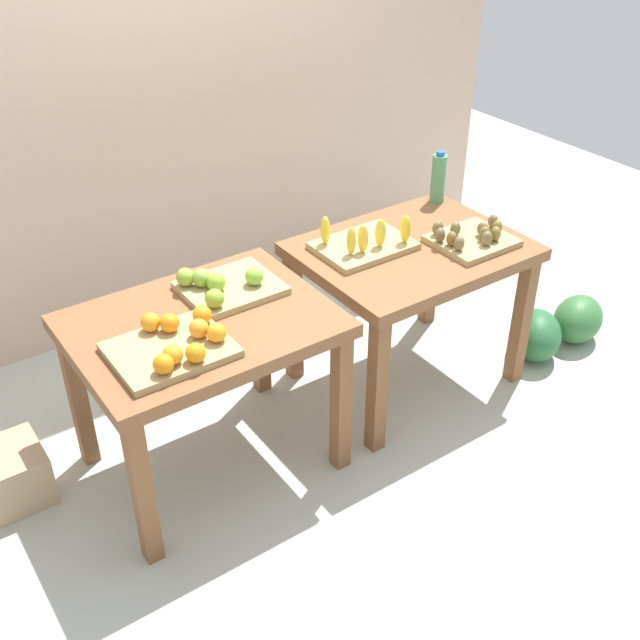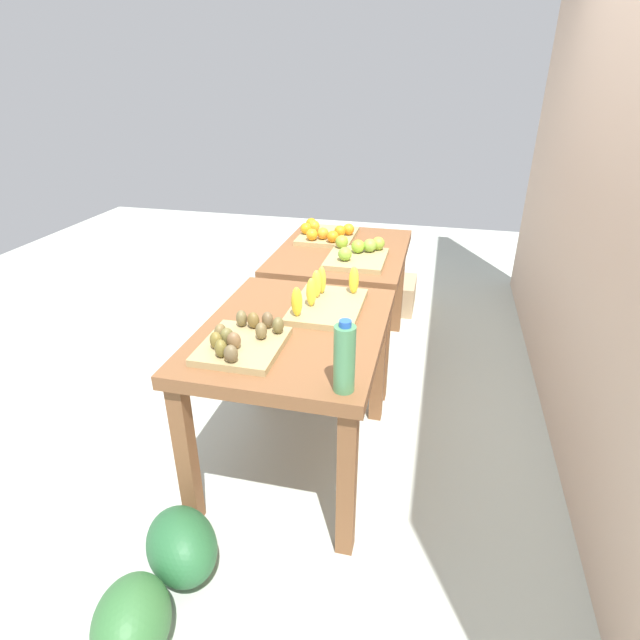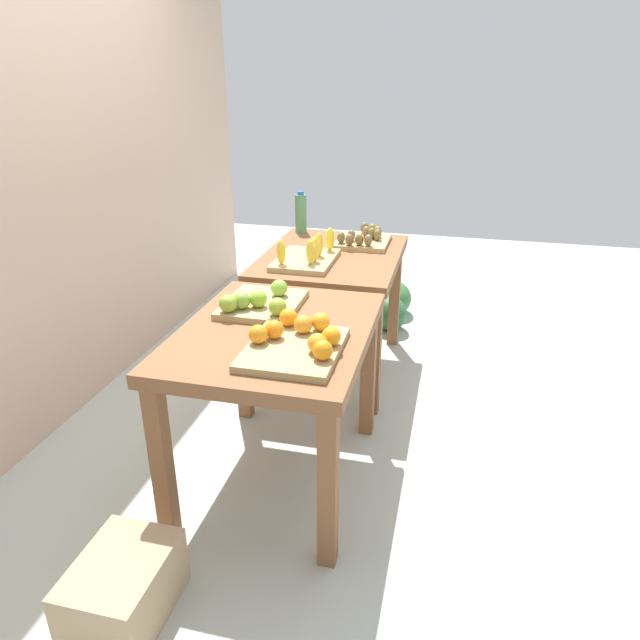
% 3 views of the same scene
% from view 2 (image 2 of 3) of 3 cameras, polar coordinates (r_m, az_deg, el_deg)
% --- Properties ---
extents(ground_plane, '(8.00, 8.00, 0.00)m').
position_cam_2_polar(ground_plane, '(3.11, 0.21, -8.84)').
color(ground_plane, '#B0B8AD').
extents(back_wall, '(4.40, 0.12, 3.00)m').
position_cam_2_polar(back_wall, '(2.61, 31.87, 16.14)').
color(back_wall, '#CCAB93').
rests_on(back_wall, ground_plane).
extents(display_table_left, '(1.04, 0.80, 0.77)m').
position_cam_2_polar(display_table_left, '(3.30, 2.49, 6.14)').
color(display_table_left, brown).
rests_on(display_table_left, ground_plane).
extents(display_table_right, '(1.04, 0.80, 0.77)m').
position_cam_2_polar(display_table_right, '(2.30, -2.97, -3.25)').
color(display_table_right, brown).
rests_on(display_table_right, ground_plane).
extents(orange_bin, '(0.44, 0.39, 0.11)m').
position_cam_2_polar(orange_bin, '(3.44, 0.67, 9.72)').
color(orange_bin, tan).
rests_on(orange_bin, display_table_left).
extents(apple_bin, '(0.40, 0.34, 0.11)m').
position_cam_2_polar(apple_bin, '(3.06, 4.23, 7.44)').
color(apple_bin, tan).
rests_on(apple_bin, display_table_left).
extents(banana_crate, '(0.44, 0.32, 0.17)m').
position_cam_2_polar(banana_crate, '(2.40, 0.65, 2.10)').
color(banana_crate, tan).
rests_on(banana_crate, display_table_right).
extents(kiwi_bin, '(0.37, 0.32, 0.10)m').
position_cam_2_polar(kiwi_bin, '(2.08, -8.78, -2.34)').
color(kiwi_bin, tan).
rests_on(kiwi_bin, display_table_right).
extents(water_bottle, '(0.08, 0.08, 0.27)m').
position_cam_2_polar(water_bottle, '(1.75, 2.77, -4.32)').
color(water_bottle, '#4C8C59').
rests_on(water_bottle, display_table_right).
extents(watermelon_pile, '(0.73, 0.43, 0.26)m').
position_cam_2_polar(watermelon_pile, '(2.15, -17.62, -26.12)').
color(watermelon_pile, '#346D37').
rests_on(watermelon_pile, ground_plane).
extents(cardboard_produce_box, '(0.40, 0.30, 0.25)m').
position_cam_2_polar(cardboard_produce_box, '(4.26, 8.60, 2.91)').
color(cardboard_produce_box, tan).
rests_on(cardboard_produce_box, ground_plane).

